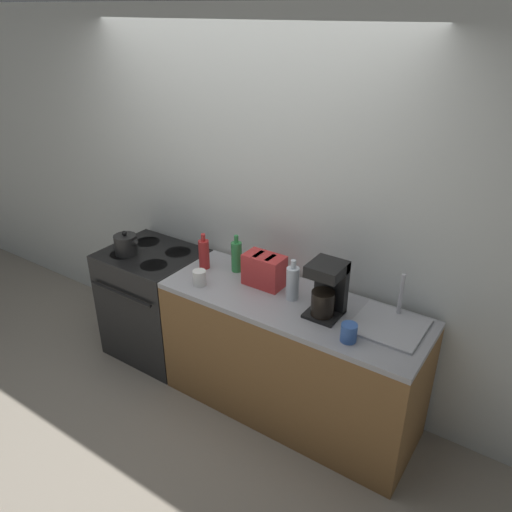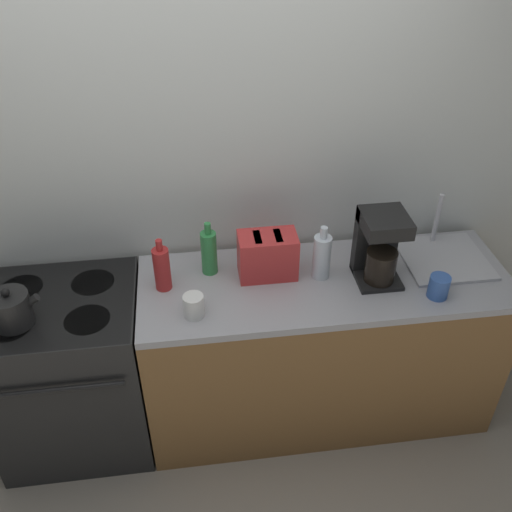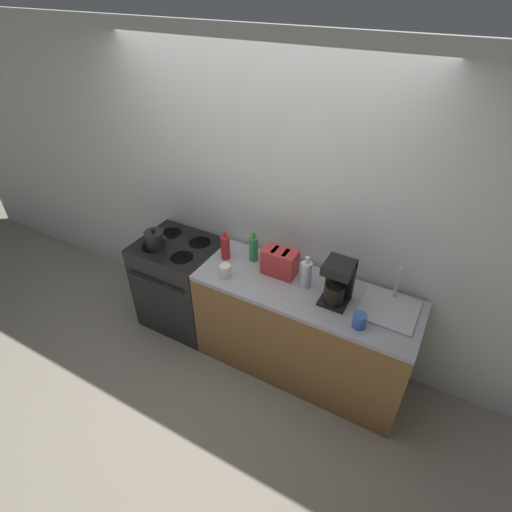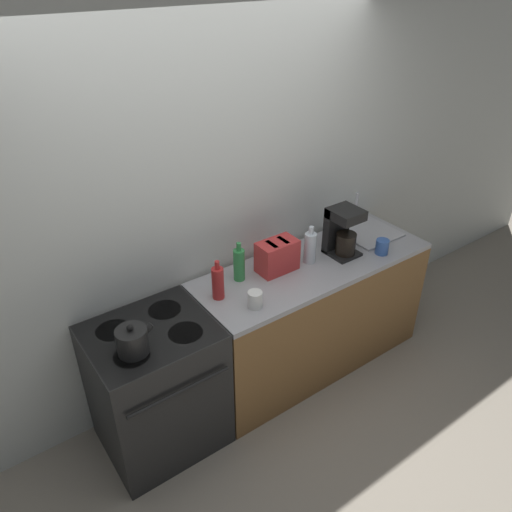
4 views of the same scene
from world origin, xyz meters
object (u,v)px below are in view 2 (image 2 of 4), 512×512
Objects in this scene: kettle at (11,309)px; toaster at (267,255)px; stove at (72,370)px; bottle_red at (162,268)px; cup_blue at (439,287)px; bottle_clear at (322,256)px; bottle_green at (209,252)px; cup_white at (194,306)px; coffee_maker at (380,245)px.

kettle is 1.13m from toaster.
bottle_red is (0.49, 0.05, 0.55)m from stove.
kettle is at bearing 177.77° from cup_blue.
toaster is at bearing 9.72° from kettle.
bottle_green is at bearing 168.48° from bottle_clear.
kettle is 0.65m from bottle_red.
toaster is 0.99× the size of bottle_clear.
stove is at bearing 173.99° from cup_blue.
bottle_clear reaches higher than bottle_green.
stove is 0.91m from bottle_green.
bottle_clear reaches higher than cup_blue.
kettle reaches higher than cup_white.
bottle_green is 1.03× the size of bottle_red.
coffee_maker is at bearing -0.00° from stove.
coffee_maker reaches higher than bottle_clear.
bottle_green is at bearing 169.79° from coffee_maker.
bottle_green is (-0.27, 0.06, 0.01)m from toaster.
bottle_clear is 1.00× the size of bottle_green.
toaster is 0.51m from coffee_maker.
kettle is at bearing -166.19° from bottle_red.
bottle_green is at bearing 22.84° from bottle_red.
cup_blue is at bearing -10.53° from bottle_red.
cup_blue is at bearing -23.65° from bottle_clear.
kettle is 0.79× the size of toaster.
coffee_maker reaches higher than cup_white.
cup_blue is at bearing -19.71° from toaster.
stove is 0.81m from cup_white.
coffee_maker is 3.31× the size of cup_white.
cup_white is (0.63, -0.16, 0.49)m from stove.
toaster reaches higher than stove.
toaster is 0.25m from bottle_clear.
cup_white is (-0.09, -0.30, -0.06)m from bottle_green.
cup_blue is (1.71, -0.18, 0.49)m from stove.
coffee_maker reaches higher than bottle_green.
kettle is 1.99× the size of cup_blue.
stove is 8.27× the size of cup_blue.
stove is at bearing 38.12° from kettle.
bottle_red reaches higher than toaster.
bottle_red reaches higher than stove.
coffee_maker is 0.99m from bottle_red.
bottle_clear is 0.54m from cup_blue.
bottle_red is 2.44× the size of cup_blue.
bottle_red is (0.63, 0.15, 0.03)m from kettle.
bottle_clear is 2.60× the size of cup_white.
stove is at bearing -178.41° from bottle_clear.
coffee_maker reaches higher than toaster.
bottle_red is at bearing 122.37° from cup_white.
bottle_green is 1.05m from cup_blue.
coffee_maker is at bearing -7.56° from bottle_clear.
cup_white is at bearing -105.97° from bottle_green.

